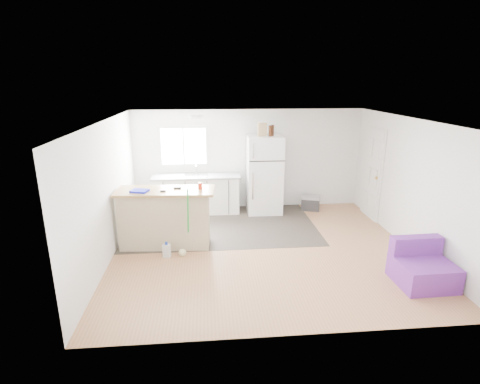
# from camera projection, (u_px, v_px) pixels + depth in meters

# --- Properties ---
(room) EXTENTS (5.51, 5.01, 2.41)m
(room) POSITION_uv_depth(u_px,v_px,m) (264.00, 188.00, 6.71)
(room) COLOR #A66C45
(room) RESTS_ON ground
(vinyl_zone) EXTENTS (4.05, 2.50, 0.00)m
(vinyl_zone) POSITION_uv_depth(u_px,v_px,m) (222.00, 225.00, 8.19)
(vinyl_zone) COLOR #342D27
(vinyl_zone) RESTS_ON floor
(window) EXTENTS (1.18, 0.06, 0.98)m
(window) POSITION_uv_depth(u_px,v_px,m) (184.00, 146.00, 8.85)
(window) COLOR white
(window) RESTS_ON back_wall
(interior_door) EXTENTS (0.11, 0.92, 2.10)m
(interior_door) POSITION_uv_depth(u_px,v_px,m) (372.00, 174.00, 8.48)
(interior_door) COLOR white
(interior_door) RESTS_ON right_wall
(ceiling_fixture) EXTENTS (0.30, 0.30, 0.07)m
(ceiling_fixture) POSITION_uv_depth(u_px,v_px,m) (196.00, 117.00, 7.42)
(ceiling_fixture) COLOR white
(ceiling_fixture) RESTS_ON ceiling
(kitchen_cabinets) EXTENTS (2.04, 0.64, 1.19)m
(kitchen_cabinets) POSITION_uv_depth(u_px,v_px,m) (197.00, 194.00, 8.89)
(kitchen_cabinets) COLOR white
(kitchen_cabinets) RESTS_ON floor
(peninsula) EXTENTS (1.85, 0.80, 1.11)m
(peninsula) POSITION_uv_depth(u_px,v_px,m) (165.00, 218.00, 7.07)
(peninsula) COLOR #C5B58E
(peninsula) RESTS_ON floor
(refrigerator) EXTENTS (0.82, 0.78, 1.83)m
(refrigerator) POSITION_uv_depth(u_px,v_px,m) (264.00, 174.00, 8.83)
(refrigerator) COLOR white
(refrigerator) RESTS_ON floor
(cooler) EXTENTS (0.52, 0.43, 0.35)m
(cooler) POSITION_uv_depth(u_px,v_px,m) (310.00, 203.00, 9.13)
(cooler) COLOR #2F2F32
(cooler) RESTS_ON floor
(purple_seat) EXTENTS (0.84, 0.79, 0.67)m
(purple_seat) POSITION_uv_depth(u_px,v_px,m) (422.00, 268.00, 5.83)
(purple_seat) COLOR #6E2D93
(purple_seat) RESTS_ON floor
(cleaner_jug) EXTENTS (0.15, 0.12, 0.29)m
(cleaner_jug) POSITION_uv_depth(u_px,v_px,m) (167.00, 250.00, 6.71)
(cleaner_jug) COLOR silver
(cleaner_jug) RESTS_ON floor
(mop) EXTENTS (0.23, 0.36, 1.28)m
(mop) POSITION_uv_depth(u_px,v_px,m) (184.00, 243.00, 6.76)
(mop) COLOR green
(mop) RESTS_ON floor
(red_cup) EXTENTS (0.11, 0.11, 0.12)m
(red_cup) POSITION_uv_depth(u_px,v_px,m) (200.00, 186.00, 6.95)
(red_cup) COLOR red
(red_cup) RESTS_ON peninsula
(blue_tray) EXTENTS (0.35, 0.30, 0.04)m
(blue_tray) POSITION_uv_depth(u_px,v_px,m) (140.00, 191.00, 6.79)
(blue_tray) COLOR #161AD1
(blue_tray) RESTS_ON peninsula
(tool_a) EXTENTS (0.14, 0.06, 0.03)m
(tool_a) POSITION_uv_depth(u_px,v_px,m) (177.00, 188.00, 6.99)
(tool_a) COLOR black
(tool_a) RESTS_ON peninsula
(tool_b) EXTENTS (0.10, 0.05, 0.03)m
(tool_b) POSITION_uv_depth(u_px,v_px,m) (163.00, 191.00, 6.80)
(tool_b) COLOR black
(tool_b) RESTS_ON peninsula
(cardboard_box) EXTENTS (0.21, 0.12, 0.30)m
(cardboard_box) POSITION_uv_depth(u_px,v_px,m) (262.00, 129.00, 8.47)
(cardboard_box) COLOR tan
(cardboard_box) RESTS_ON refrigerator
(bottle_left) EXTENTS (0.09, 0.09, 0.25)m
(bottle_left) POSITION_uv_depth(u_px,v_px,m) (270.00, 131.00, 8.42)
(bottle_left) COLOR #37180A
(bottle_left) RESTS_ON refrigerator
(bottle_right) EXTENTS (0.09, 0.09, 0.25)m
(bottle_right) POSITION_uv_depth(u_px,v_px,m) (272.00, 130.00, 8.52)
(bottle_right) COLOR #37180A
(bottle_right) RESTS_ON refrigerator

